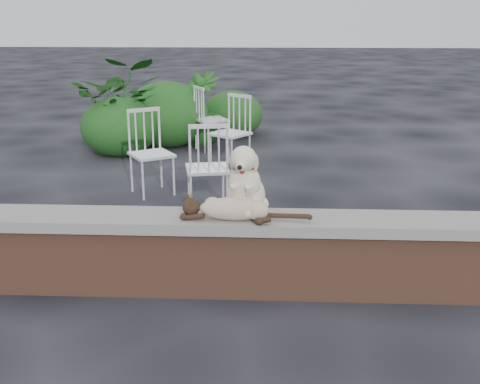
{
  "coord_description": "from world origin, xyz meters",
  "views": [
    {
      "loc": [
        -0.05,
        -3.95,
        1.98
      ],
      "look_at": [
        -0.25,
        0.2,
        0.7
      ],
      "focal_mm": 44.34,
      "sensor_mm": 36.0,
      "label": 1
    }
  ],
  "objects_px": {
    "cat": "(234,207)",
    "potted_plant_b": "(200,108)",
    "chair_b": "(230,132)",
    "chair_c": "(207,167)",
    "chair_a": "(151,153)",
    "dog": "(246,178)",
    "potted_plant_a": "(119,105)",
    "chair_e": "(211,118)"
  },
  "relations": [
    {
      "from": "cat",
      "to": "potted_plant_b",
      "type": "bearing_deg",
      "value": 106.92
    },
    {
      "from": "chair_b",
      "to": "chair_c",
      "type": "xyz_separation_m",
      "value": [
        -0.12,
        -1.78,
        0.0
      ]
    },
    {
      "from": "chair_b",
      "to": "chair_c",
      "type": "distance_m",
      "value": 1.78
    },
    {
      "from": "chair_a",
      "to": "dog",
      "type": "bearing_deg",
      "value": -96.05
    },
    {
      "from": "chair_a",
      "to": "potted_plant_b",
      "type": "distance_m",
      "value": 2.65
    },
    {
      "from": "chair_c",
      "to": "potted_plant_b",
      "type": "height_order",
      "value": "potted_plant_b"
    },
    {
      "from": "cat",
      "to": "potted_plant_b",
      "type": "height_order",
      "value": "potted_plant_b"
    },
    {
      "from": "cat",
      "to": "chair_b",
      "type": "xyz_separation_m",
      "value": [
        -0.26,
        3.64,
        -0.2
      ]
    },
    {
      "from": "chair_c",
      "to": "dog",
      "type": "bearing_deg",
      "value": 94.09
    },
    {
      "from": "potted_plant_a",
      "to": "chair_c",
      "type": "bearing_deg",
      "value": -59.54
    },
    {
      "from": "cat",
      "to": "potted_plant_b",
      "type": "xyz_separation_m",
      "value": [
        -0.81,
        5.08,
        -0.12
      ]
    },
    {
      "from": "cat",
      "to": "chair_b",
      "type": "height_order",
      "value": "chair_b"
    },
    {
      "from": "cat",
      "to": "chair_b",
      "type": "distance_m",
      "value": 3.66
    },
    {
      "from": "chair_b",
      "to": "chair_a",
      "type": "relative_size",
      "value": 1.0
    },
    {
      "from": "chair_e",
      "to": "potted_plant_a",
      "type": "bearing_deg",
      "value": 71.77
    },
    {
      "from": "dog",
      "to": "chair_e",
      "type": "distance_m",
      "value": 4.57
    },
    {
      "from": "chair_c",
      "to": "chair_b",
      "type": "bearing_deg",
      "value": -104.58
    },
    {
      "from": "potted_plant_a",
      "to": "potted_plant_b",
      "type": "xyz_separation_m",
      "value": [
        1.09,
        0.64,
        -0.14
      ]
    },
    {
      "from": "chair_a",
      "to": "potted_plant_b",
      "type": "relative_size",
      "value": 0.86
    },
    {
      "from": "chair_e",
      "to": "chair_a",
      "type": "height_order",
      "value": "same"
    },
    {
      "from": "chair_b",
      "to": "chair_e",
      "type": "height_order",
      "value": "same"
    },
    {
      "from": "dog",
      "to": "chair_e",
      "type": "bearing_deg",
      "value": 106.48
    },
    {
      "from": "cat",
      "to": "chair_c",
      "type": "relative_size",
      "value": 1.14
    },
    {
      "from": "chair_a",
      "to": "potted_plant_a",
      "type": "xyz_separation_m",
      "value": [
        -0.84,
        2.0,
        0.22
      ]
    },
    {
      "from": "chair_b",
      "to": "chair_c",
      "type": "height_order",
      "value": "same"
    },
    {
      "from": "potted_plant_a",
      "to": "potted_plant_b",
      "type": "relative_size",
      "value": 1.25
    },
    {
      "from": "potted_plant_a",
      "to": "potted_plant_b",
      "type": "bearing_deg",
      "value": 30.33
    },
    {
      "from": "potted_plant_b",
      "to": "chair_c",
      "type": "bearing_deg",
      "value": -82.4
    },
    {
      "from": "chair_c",
      "to": "potted_plant_b",
      "type": "bearing_deg",
      "value": -93.26
    },
    {
      "from": "dog",
      "to": "potted_plant_a",
      "type": "relative_size",
      "value": 0.38
    },
    {
      "from": "chair_a",
      "to": "chair_c",
      "type": "distance_m",
      "value": 0.89
    },
    {
      "from": "dog",
      "to": "chair_c",
      "type": "xyz_separation_m",
      "value": [
        -0.46,
        1.71,
        -0.37
      ]
    },
    {
      "from": "chair_b",
      "to": "chair_e",
      "type": "distance_m",
      "value": 1.07
    },
    {
      "from": "chair_a",
      "to": "chair_e",
      "type": "bearing_deg",
      "value": 45.91
    },
    {
      "from": "chair_e",
      "to": "chair_c",
      "type": "bearing_deg",
      "value": 157.06
    },
    {
      "from": "chair_b",
      "to": "potted_plant_b",
      "type": "height_order",
      "value": "potted_plant_b"
    },
    {
      "from": "cat",
      "to": "potted_plant_a",
      "type": "height_order",
      "value": "potted_plant_a"
    },
    {
      "from": "potted_plant_b",
      "to": "potted_plant_a",
      "type": "bearing_deg",
      "value": -149.67
    },
    {
      "from": "dog",
      "to": "chair_c",
      "type": "height_order",
      "value": "dog"
    },
    {
      "from": "cat",
      "to": "chair_c",
      "type": "bearing_deg",
      "value": 109.35
    },
    {
      "from": "cat",
      "to": "chair_a",
      "type": "distance_m",
      "value": 2.67
    },
    {
      "from": "chair_c",
      "to": "potted_plant_a",
      "type": "bearing_deg",
      "value": -70.4
    }
  ]
}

